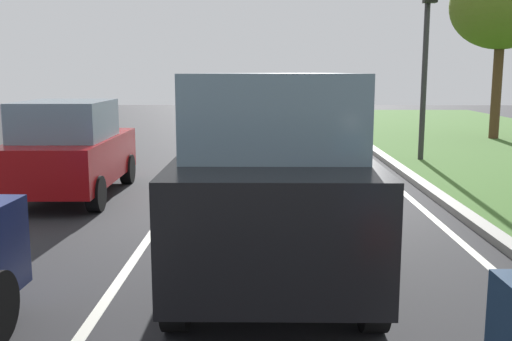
% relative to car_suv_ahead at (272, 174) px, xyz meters
% --- Properties ---
extents(ground_plane, '(60.00, 60.00, 0.00)m').
position_rel_car_suv_ahead_xyz_m(ground_plane, '(-1.00, 4.52, -1.17)').
color(ground_plane, '#262628').
extents(lane_line_center, '(0.12, 32.00, 0.01)m').
position_rel_car_suv_ahead_xyz_m(lane_line_center, '(-1.70, 4.52, -1.16)').
color(lane_line_center, silver).
rests_on(lane_line_center, ground).
extents(lane_line_right_edge, '(0.12, 32.00, 0.01)m').
position_rel_car_suv_ahead_xyz_m(lane_line_right_edge, '(2.60, 4.52, -1.16)').
color(lane_line_right_edge, silver).
rests_on(lane_line_right_edge, ground).
extents(curb_right, '(0.24, 48.00, 0.12)m').
position_rel_car_suv_ahead_xyz_m(curb_right, '(3.10, 4.52, -1.11)').
color(curb_right, '#9E9B93').
rests_on(curb_right, ground).
extents(car_suv_ahead, '(1.98, 4.51, 2.28)m').
position_rel_car_suv_ahead_xyz_m(car_suv_ahead, '(0.00, 0.00, 0.00)').
color(car_suv_ahead, black).
rests_on(car_suv_ahead, ground).
extents(car_hatchback_far, '(1.79, 3.73, 1.78)m').
position_rel_car_suv_ahead_xyz_m(car_hatchback_far, '(-3.64, 4.18, -0.28)').
color(car_hatchback_far, maroon).
rests_on(car_hatchback_far, ground).
extents(traffic_light_near_right, '(0.32, 0.50, 5.05)m').
position_rel_car_suv_ahead_xyz_m(traffic_light_near_right, '(3.98, 8.47, 2.27)').
color(traffic_light_near_right, '#2D2D2D').
rests_on(traffic_light_near_right, ground).
extents(tree_roadside_far, '(3.35, 3.35, 5.86)m').
position_rel_car_suv_ahead_xyz_m(tree_roadside_far, '(7.74, 13.48, 3.25)').
color(tree_roadside_far, '#4C331E').
rests_on(tree_roadside_far, ground).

